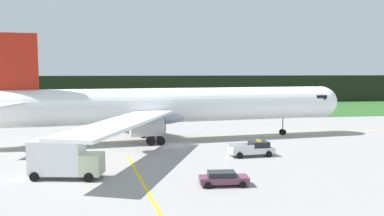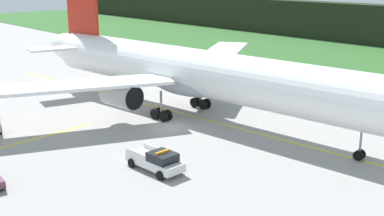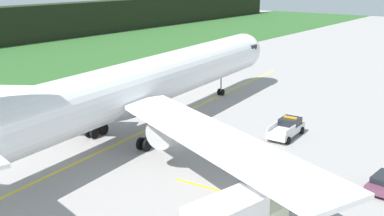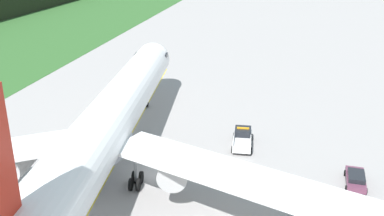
% 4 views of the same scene
% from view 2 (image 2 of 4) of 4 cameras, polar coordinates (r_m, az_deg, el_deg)
% --- Properties ---
extents(ground, '(320.00, 320.00, 0.00)m').
position_cam_2_polar(ground, '(51.80, -2.70, -2.22)').
color(ground, gray).
extents(taxiway_centerline_main, '(75.89, 8.44, 0.01)m').
position_cam_2_polar(taxiway_centerline_main, '(54.38, 1.38, -1.32)').
color(taxiway_centerline_main, yellow).
rests_on(taxiway_centerline_main, ground).
extents(airliner, '(57.27, 50.28, 15.34)m').
position_cam_2_polar(airliner, '(53.64, 0.75, 4.10)').
color(airliner, white).
rests_on(airliner, ground).
extents(ops_pickup_truck, '(5.51, 2.54, 1.94)m').
position_cam_2_polar(ops_pickup_truck, '(40.38, -4.20, -6.18)').
color(ops_pickup_truck, silver).
rests_on(ops_pickup_truck, ground).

